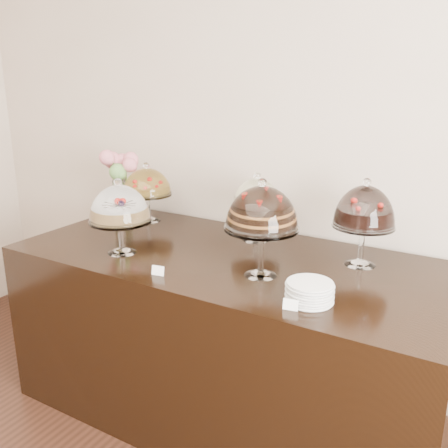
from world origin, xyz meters
The scene contains 11 objects.
wall_back centered at (0.00, 3.00, 1.50)m, with size 5.00×0.04×3.00m, color beige.
display_counter centered at (-0.16, 2.45, 0.45)m, with size 2.20×1.00×0.90m, color black.
cake_stand_sugar_sponge centered at (-0.65, 2.21, 1.14)m, with size 0.31×0.31×0.39m.
cake_stand_choco_layer centered at (0.09, 2.31, 1.20)m, with size 0.33×0.33×0.45m.
cake_stand_cheesecake centered at (-0.16, 2.74, 1.13)m, with size 0.28×0.28×0.38m.
cake_stand_dark_choco centered at (0.44, 2.67, 1.17)m, with size 0.29×0.29×0.42m.
cake_stand_fruit_tart centered at (-0.90, 2.73, 1.13)m, with size 0.30×0.30×0.37m.
flower_vase centered at (-1.11, 2.73, 1.17)m, with size 0.24×0.23×0.43m.
plate_stack centered at (0.38, 2.16, 0.94)m, with size 0.19×0.19×0.08m.
price_card_left centered at (-0.31, 2.07, 0.92)m, with size 0.06×0.01×0.04m, color white.
price_card_right centered at (0.35, 2.06, 0.92)m, with size 0.06×0.01×0.04m, color white.
Camera 1 is at (1.02, 0.42, 1.78)m, focal length 40.00 mm.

